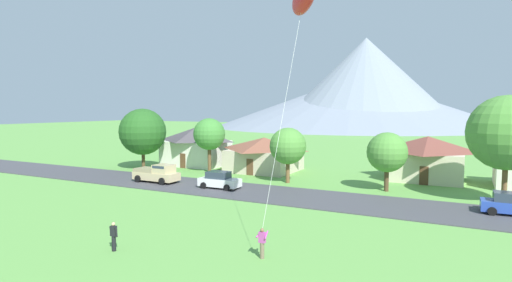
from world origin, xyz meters
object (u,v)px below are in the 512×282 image
(watcher_person, at_px, (114,236))
(tree_near_left, at_px, (288,146))
(pickup_truck_sand_west_side, at_px, (157,173))
(tree_left_of_center, at_px, (507,133))
(tree_near_right, at_px, (209,134))
(parked_car_blue_mid_west, at_px, (511,204))
(tree_center, at_px, (143,132))
(parked_car_white_west_end, at_px, (219,180))
(house_leftmost, at_px, (427,157))
(house_right_center, at_px, (196,146))
(tree_right_of_center, at_px, (387,152))
(house_left_center, at_px, (264,154))

(watcher_person, bearing_deg, tree_near_left, 88.93)
(pickup_truck_sand_west_side, bearing_deg, tree_left_of_center, 9.91)
(tree_near_right, distance_m, parked_car_blue_mid_west, 32.98)
(tree_center, distance_m, parked_car_blue_mid_west, 42.05)
(tree_near_right, distance_m, parked_car_white_west_end, 11.39)
(tree_near_left, bearing_deg, house_leftmost, 34.35)
(house_leftmost, height_order, house_right_center, house_right_center)
(tree_near_left, xyz_separation_m, tree_left_of_center, (20.23, -0.79, 2.05))
(parked_car_blue_mid_west, relative_size, pickup_truck_sand_west_side, 0.81)
(house_right_center, xyz_separation_m, watcher_person, (16.59, -31.22, -1.93))
(house_leftmost, height_order, tree_left_of_center, tree_left_of_center)
(house_right_center, distance_m, tree_left_of_center, 38.18)
(tree_near_left, distance_m, tree_near_right, 11.77)
(tree_left_of_center, bearing_deg, house_leftmost, 124.73)
(house_right_center, bearing_deg, house_leftmost, 4.34)
(tree_right_of_center, distance_m, tree_near_right, 22.06)
(tree_center, distance_m, parked_car_white_west_end, 18.04)
(tree_right_of_center, relative_size, tree_near_right, 0.84)
(house_right_center, height_order, tree_left_of_center, tree_left_of_center)
(tree_near_left, distance_m, tree_right_of_center, 10.40)
(tree_right_of_center, distance_m, watcher_person, 27.05)
(tree_near_left, distance_m, tree_left_of_center, 20.35)
(house_left_center, xyz_separation_m, tree_near_left, (6.08, -6.56, 1.77))
(tree_near_right, distance_m, watcher_person, 28.93)
(tree_left_of_center, height_order, watcher_person, tree_left_of_center)
(parked_car_white_west_end, bearing_deg, parked_car_blue_mid_west, 3.00)
(tree_near_right, height_order, watcher_person, tree_near_right)
(house_leftmost, relative_size, parked_car_blue_mid_west, 1.94)
(tree_right_of_center, distance_m, parked_car_blue_mid_west, 11.66)
(tree_right_of_center, bearing_deg, tree_left_of_center, -5.77)
(house_right_center, xyz_separation_m, parked_car_white_west_end, (12.20, -13.09, -1.95))
(parked_car_white_west_end, xyz_separation_m, pickup_truck_sand_west_side, (-7.84, -0.27, 0.19))
(house_left_center, xyz_separation_m, tree_center, (-14.99, -6.12, 2.76))
(tree_near_right, bearing_deg, tree_right_of_center, -4.73)
(house_leftmost, bearing_deg, tree_right_of_center, -108.35)
(tree_center, bearing_deg, parked_car_white_west_end, -22.45)
(watcher_person, bearing_deg, tree_near_right, 112.81)
(house_leftmost, bearing_deg, tree_near_right, -164.08)
(house_leftmost, xyz_separation_m, watcher_person, (-13.81, -33.53, -1.70))
(house_leftmost, distance_m, tree_near_right, 26.02)
(house_leftmost, relative_size, tree_right_of_center, 1.41)
(tree_center, relative_size, watcher_person, 4.84)
(tree_right_of_center, xyz_separation_m, parked_car_blue_mid_west, (10.03, -5.15, -2.97))
(house_left_center, xyz_separation_m, tree_left_of_center, (26.31, -7.35, 3.82))
(tree_left_of_center, bearing_deg, tree_center, 178.29)
(tree_near_left, distance_m, parked_car_white_west_end, 8.53)
(house_leftmost, xyz_separation_m, tree_near_left, (-13.35, -9.13, 1.45))
(tree_near_right, bearing_deg, tree_near_left, -9.89)
(house_right_center, distance_m, parked_car_white_west_end, 18.00)
(pickup_truck_sand_west_side, bearing_deg, watcher_person, -55.60)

